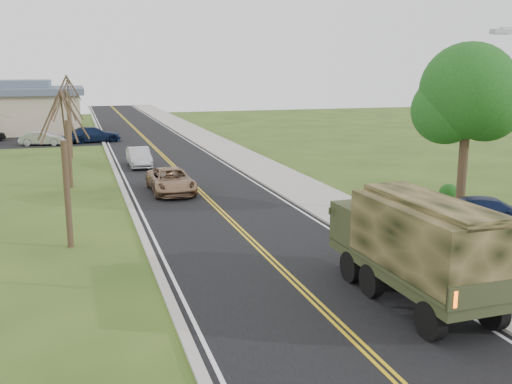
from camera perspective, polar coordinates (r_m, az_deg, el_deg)
name	(u,v)px	position (r m, az deg, el deg)	size (l,w,h in m)	color
ground	(346,332)	(15.78, 8.99, -13.66)	(160.00, 160.00, 0.00)	#2E4717
road	(152,145)	(53.49, -10.40, 4.66)	(8.00, 120.00, 0.01)	black
curb_right	(196,143)	(54.14, -6.03, 4.94)	(0.30, 120.00, 0.12)	#9E998E
sidewalk_right	(214,142)	(54.51, -4.22, 5.01)	(3.20, 120.00, 0.10)	#9E998E
curb_left	(105,146)	(53.14, -14.86, 4.45)	(0.30, 120.00, 0.10)	#9E998E
leafy_tree	(468,99)	(28.66, 20.43, 8.75)	(4.83, 4.50, 8.10)	#38281C
bare_tree_a	(66,181)	(23.04, -18.44, 1.02)	(1.93, 2.26, 6.08)	#38281C
bare_tree_b	(69,146)	(34.93, -18.23, 4.41)	(1.83, 2.14, 5.73)	#38281C
bare_tree_c	(69,123)	(46.83, -18.16, 6.62)	(2.04, 2.39, 6.42)	#38281C
bare_tree_d	(70,114)	(58.81, -18.09, 7.42)	(1.88, 2.20, 5.91)	#38281C
military_truck	(416,242)	(17.43, 15.74, -4.79)	(2.42, 6.66, 3.30)	black
suv_champagne	(171,181)	(32.44, -8.51, 1.12)	(2.28, 4.94, 1.37)	#916E51
sedan_silver	(139,157)	(41.50, -11.62, 3.42)	(1.46, 4.17, 1.37)	#ACADB1
pickup_navy	(491,212)	(27.26, 22.49, -1.88)	(1.82, 4.47, 1.30)	#0F1938
lot_car_silver	(43,138)	(55.73, -20.55, 5.06)	(1.40, 4.03, 1.33)	#9E9FA3
lot_car_navy	(93,135)	(56.59, -15.95, 5.54)	(2.07, 5.08, 1.48)	#0E1934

